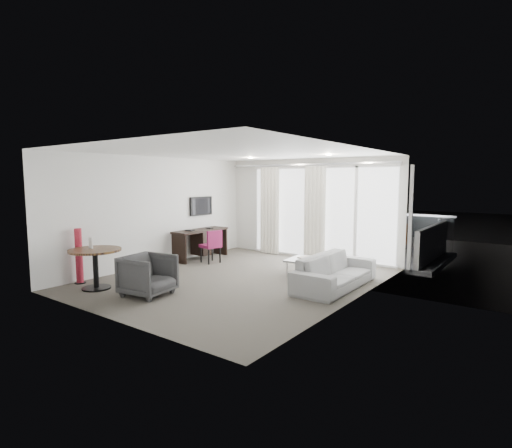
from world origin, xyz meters
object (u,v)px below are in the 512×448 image
Objects in this scene: round_table at (96,269)px; coffee_table at (307,267)px; desk_chair at (210,246)px; rattan_chair_b at (393,237)px; sofa at (335,271)px; rattan_chair_a at (384,239)px; tub_armchair at (148,275)px; desk at (201,244)px; red_lamp at (79,256)px.

round_table reaches higher than coffee_table.
rattan_chair_b is (3.17, 4.25, -0.01)m from desk_chair.
sofa is (3.60, 2.77, -0.07)m from round_table.
rattan_chair_b is (0.16, 0.30, 0.02)m from rattan_chair_a.
tub_armchair is 0.38× the size of sofa.
red_lamp is (-0.18, -3.26, 0.17)m from desk.
red_lamp is at bearing 89.40° from tub_armchair.
desk is 2.13× the size of rattan_chair_a.
desk is 5.15m from rattan_chair_a.
rattan_chair_a reaches higher than tub_armchair.
tub_armchair is at bearing -87.98° from rattan_chair_a.
red_lamp is at bearing -97.04° from rattan_chair_b.
red_lamp is at bearing -99.87° from rattan_chair_a.
desk_chair reaches higher than rattan_chair_b.
desk_chair is at bearing 88.10° from round_table.
red_lamp reaches higher than coffee_table.
rattan_chair_a is (3.58, 3.71, 0.00)m from desk.
red_lamp reaches higher than rattan_chair_b.
red_lamp is 1.35× the size of rattan_chair_b.
rattan_chair_b is (2.13, 7.00, 0.04)m from tub_armchair.
red_lamp is (-0.74, -3.02, 0.14)m from desk_chair.
sofa is (4.06, -0.53, -0.07)m from desk.
round_table is at bearing -95.54° from rattan_chair_a.
sofa is 4.55m from rattan_chair_b.
tub_armchair reaches higher than sofa.
tub_armchair is at bearing -61.87° from desk.
round_table reaches higher than tub_armchair.
round_table is at bearing -82.09° from desk.
desk_chair is at bearing 76.26° from red_lamp.
sofa is at bearing -53.94° from tub_armchair.
sofa is (3.50, -0.29, -0.10)m from desk_chair.
desk_chair is 5.30m from rattan_chair_b.
desk_chair is 1.04× the size of coffee_table.
rattan_chair_a is (3.76, 6.97, -0.17)m from red_lamp.
desk_chair is at bearing -105.52° from rattan_chair_b.
coffee_table is 3.75m from rattan_chair_a.
tub_armchair is 3.48m from sofa.
coffee_table is 0.98× the size of rattan_chair_b.
tub_armchair is at bearing 135.05° from sofa.
desk reaches higher than tub_armchair.
round_table is 0.66m from red_lamp.
rattan_chair_a reaches higher than sofa.
desk_chair is 3.51m from sofa.
tub_armchair reaches higher than coffee_table.
red_lamp reaches higher than round_table.
desk_chair reaches higher than tub_armchair.
desk is 1.97× the size of desk_chair.
round_table is at bearing -79.05° from desk_chair.
rattan_chair_a is (3.12, 7.01, 0.00)m from round_table.
desk is at bearing 179.86° from coffee_table.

